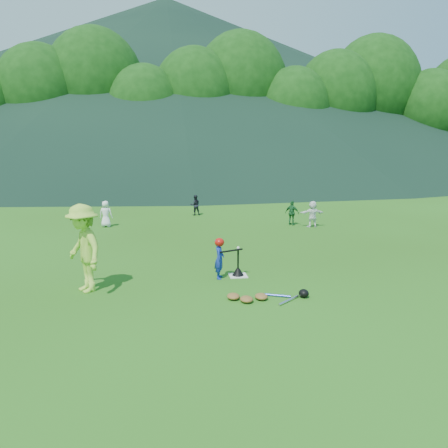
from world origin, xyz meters
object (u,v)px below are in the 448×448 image
Objects in this scene: home_plate at (238,276)px; fielder_c at (292,213)px; batter_child at (219,259)px; adult_coach at (84,248)px; fielder_a at (106,214)px; fielder_d at (312,214)px; batting_tee at (238,271)px; fielder_b at (195,205)px; equipment_pile at (261,297)px.

fielder_c is (3.47, 6.72, 0.50)m from home_plate.
batter_child is 0.50× the size of adult_coach.
adult_coach is (-3.16, -0.53, 0.50)m from batter_child.
home_plate is 0.42× the size of fielder_a.
home_plate is at bearing 55.90° from fielder_d.
home_plate is at bearing 99.00° from fielder_c.
fielder_c is at bearing -16.58° from batter_child.
batter_child is 7.90m from fielder_c.
batting_tee is at bearing 67.68° from adult_coach.
batting_tee is at bearing 129.31° from fielder_a.
fielder_b is 1.42× the size of batting_tee.
adult_coach is 1.12× the size of equipment_pile.
batting_tee is (-3.47, -6.72, -0.38)m from fielder_c.
fielder_a reaches higher than batting_tee.
fielder_b reaches higher than batting_tee.
fielder_c reaches higher than fielder_b.
adult_coach is at bearing -169.89° from home_plate.
batter_child is at bearing 112.99° from equipment_pile.
fielder_b reaches higher than equipment_pile.
fielder_a is 8.40m from fielder_d.
fielder_a is at bearing 115.29° from equipment_pile.
batter_child is at bearing -166.21° from home_plate.
batter_child is at bearing 125.95° from fielder_a.
home_plate is 0.66× the size of batting_tee.
fielder_c reaches higher than home_plate.
batting_tee is at bearing 55.90° from fielder_d.
fielder_c is 0.95× the size of fielder_d.
fielder_d is at bearing 56.10° from batting_tee.
fielder_b is (-0.31, 9.90, 0.47)m from home_plate.
home_plate is at bearing 129.31° from fielder_a.
home_plate is 0.25× the size of equipment_pile.
equipment_pile is at bearing 105.27° from fielder_c.
batting_tee is at bearing 85.23° from fielder_b.
fielder_d is (4.66, 6.31, 0.03)m from batter_child.
adult_coach is 8.12m from fielder_a.
batter_child is at bearing -166.21° from batting_tee.
equipment_pile is at bearing 85.95° from fielder_b.
fielder_a is at bearing 119.13° from home_plate.
fielder_d is at bearing -178.35° from fielder_a.
fielder_d reaches higher than home_plate.
fielder_a reaches higher than home_plate.
batting_tee is at bearing 96.59° from equipment_pile.
fielder_a is at bearing -8.73° from fielder_d.
fielder_a is at bearing 151.02° from adult_coach.
fielder_d is 7.47m from batting_tee.
equipment_pile is (-3.96, -7.96, -0.47)m from fielder_d.
fielder_c is 0.57× the size of equipment_pile.
equipment_pile is (0.20, -1.77, -0.06)m from batting_tee.
home_plate is 0.22× the size of adult_coach.
fielder_d reaches higher than batting_tee.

